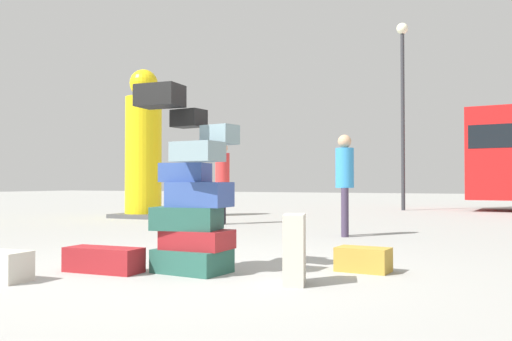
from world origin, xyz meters
TOP-DOWN VIEW (x-y plane):
  - ground_plane at (0.00, 0.00)m, footprint 80.00×80.00m
  - suitcase_tower at (0.10, 0.06)m, footprint 0.97×0.74m
  - suitcase_cream_left_side at (1.26, -0.12)m, footprint 0.26×0.37m
  - suitcase_maroon_foreground_far at (-0.68, -0.32)m, footprint 0.79×0.35m
  - suitcase_tan_foreground_near at (1.63, 0.80)m, footprint 0.53×0.33m
  - person_bearded_onlooker at (-2.55, 5.52)m, footprint 0.30×0.32m
  - person_tourist_with_camera at (0.49, 4.13)m, footprint 0.30×0.33m
  - yellow_dummy_statue at (-5.42, 6.62)m, footprint 1.27×1.27m
  - lamp_post at (-0.13, 12.97)m, footprint 0.36×0.36m

SIDE VIEW (x-z plane):
  - ground_plane at x=0.00m, z-range 0.00..0.00m
  - suitcase_tan_foreground_near at x=1.63m, z-range 0.00..0.24m
  - suitcase_maroon_foreground_far at x=-0.68m, z-range 0.00..0.24m
  - suitcase_cream_left_side at x=1.26m, z-range 0.00..0.61m
  - suitcase_tower at x=0.10m, z-range -0.23..1.63m
  - person_tourist_with_camera at x=0.49m, z-range 0.16..1.82m
  - person_bearded_onlooker at x=-2.55m, z-range 0.16..1.88m
  - yellow_dummy_statue at x=-5.42m, z-range -0.21..3.52m
  - lamp_post at x=-0.13m, z-range 0.92..6.87m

